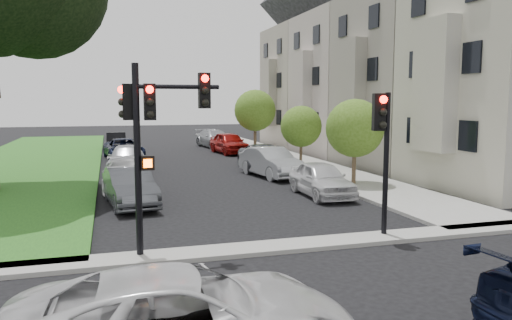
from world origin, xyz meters
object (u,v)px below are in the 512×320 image
object	(u,v)px
small_tree_b	(301,126)
traffic_signal_secondary	(382,137)
car_parked_3	(229,143)
car_parked_5	(130,187)
car_parked_9	(116,141)
car_parked_8	(124,149)
small_tree_c	(255,110)
car_parked_0	(321,179)
car_parked_4	(215,139)
car_cross_near	(184,318)
car_parked_1	(271,162)
car_parked_6	(125,175)
traffic_signal_main	(152,125)
car_parked_2	(263,157)
car_parked_7	(126,158)
small_tree_a	(355,128)

from	to	relation	value
small_tree_b	traffic_signal_secondary	size ratio (longest dim) A/B	0.88
car_parked_3	car_parked_5	world-z (taller)	car_parked_3
car_parked_9	car_parked_8	bearing A→B (deg)	-86.12
small_tree_c	car_parked_0	bearing A→B (deg)	-97.75
car_parked_4	car_parked_8	bearing A→B (deg)	-147.98
car_cross_near	car_parked_1	bearing A→B (deg)	-19.38
car_parked_0	car_parked_4	xyz separation A→B (m)	(0.21, 22.15, 0.02)
small_tree_c	car_parked_6	bearing A→B (deg)	-125.70
car_parked_0	traffic_signal_main	bearing A→B (deg)	-138.26
car_parked_2	car_parked_7	xyz separation A→B (m)	(-7.38, 1.36, 0.06)
small_tree_b	car_parked_0	distance (m)	8.90
small_tree_a	car_parked_0	distance (m)	3.61
small_tree_b	car_parked_2	world-z (taller)	small_tree_b
traffic_signal_secondary	car_parked_9	world-z (taller)	traffic_signal_secondary
car_parked_8	car_parked_4	bearing A→B (deg)	35.56
car_cross_near	car_parked_6	bearing A→B (deg)	4.16
car_parked_1	car_parked_5	xyz separation A→B (m)	(-7.18, -5.17, -0.05)
small_tree_c	traffic_signal_main	xyz separation A→B (m)	(-9.63, -23.99, 0.16)
car_parked_6	traffic_signal_main	bearing A→B (deg)	-86.09
car_parked_6	car_parked_7	distance (m)	5.57
car_parked_5	car_parked_7	size ratio (longest dim) A/B	0.95
small_tree_b	traffic_signal_main	size ratio (longest dim) A/B	0.75
car_parked_0	car_parked_6	xyz separation A→B (m)	(-7.62, 3.84, -0.06)
car_parked_0	car_parked_4	bearing A→B (deg)	90.60
small_tree_b	small_tree_c	bearing A→B (deg)	90.00
car_parked_4	car_parked_3	bearing A→B (deg)	-99.13
small_tree_a	small_tree_c	xyz separation A→B (m)	(0.00, 15.97, 0.49)
car_parked_4	traffic_signal_main	bearing A→B (deg)	-113.96
car_parked_8	car_parked_9	size ratio (longest dim) A/B	1.18
traffic_signal_secondary	car_parked_8	bearing A→B (deg)	106.24
small_tree_a	traffic_signal_main	distance (m)	12.55
small_tree_a	car_parked_8	xyz separation A→B (m)	(-9.72, 13.70, -1.94)
small_tree_b	car_parked_4	world-z (taller)	small_tree_b
car_parked_6	car_parked_7	xyz separation A→B (m)	(0.28, 5.56, 0.12)
small_tree_c	car_parked_1	size ratio (longest dim) A/B	1.03
small_tree_b	car_cross_near	world-z (taller)	small_tree_b
traffic_signal_secondary	car_parked_6	size ratio (longest dim) A/B	0.92
small_tree_b	car_parked_2	size ratio (longest dim) A/B	0.70
small_tree_b	car_parked_1	world-z (taller)	small_tree_b
car_parked_1	car_parked_6	xyz separation A→B (m)	(-7.26, -1.62, -0.11)
car_cross_near	car_parked_3	distance (m)	29.45
car_parked_2	traffic_signal_main	bearing A→B (deg)	-110.23
car_parked_6	car_parked_7	size ratio (longest dim) A/B	0.99
small_tree_a	traffic_signal_main	size ratio (longest dim) A/B	0.83
traffic_signal_main	car_parked_2	size ratio (longest dim) A/B	0.93
car_parked_0	car_parked_5	world-z (taller)	car_parked_0
small_tree_c	car_cross_near	world-z (taller)	small_tree_c
car_parked_5	car_parked_7	xyz separation A→B (m)	(0.19, 9.11, 0.06)
small_tree_b	car_parked_2	bearing A→B (deg)	-171.46
car_parked_1	car_parked_3	xyz separation A→B (m)	(0.59, 11.56, 0.03)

